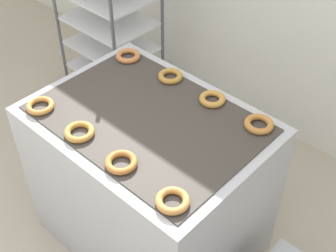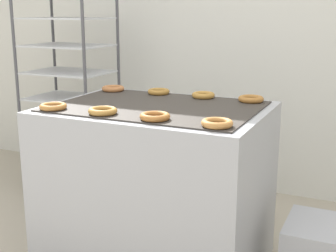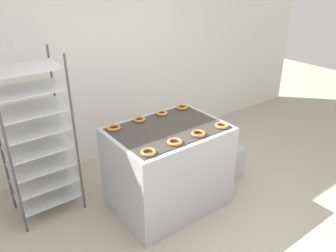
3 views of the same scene
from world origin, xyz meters
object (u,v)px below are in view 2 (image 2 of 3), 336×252
at_px(donut_far_left, 113,88).
at_px(donut_far_midright, 203,95).
at_px(donut_near_midleft, 103,111).
at_px(baking_rack_cart, 69,85).
at_px(donut_near_left, 53,106).
at_px(donut_far_right, 251,99).
at_px(donut_near_right, 217,123).
at_px(donut_near_midright, 155,116).
at_px(donut_far_midleft, 159,92).
at_px(fryer_machine, 157,187).

bearing_deg(donut_far_left, donut_far_midright, 1.45).
xyz_separation_m(donut_near_midleft, donut_far_left, (-0.31, 0.62, 0.00)).
height_order(baking_rack_cart, donut_far_left, baking_rack_cart).
xyz_separation_m(donut_near_left, donut_far_midright, (0.61, 0.64, 0.00)).
bearing_deg(donut_near_midleft, donut_far_right, 46.57).
distance_m(donut_near_right, donut_far_right, 0.64).
xyz_separation_m(donut_near_left, donut_far_left, (-0.01, 0.63, 0.00)).
xyz_separation_m(donut_near_midleft, donut_near_right, (0.61, -0.01, 0.00)).
distance_m(donut_near_right, donut_far_midright, 0.71).
relative_size(donut_near_left, donut_near_midleft, 0.98).
xyz_separation_m(donut_near_right, donut_far_left, (-0.93, 0.63, -0.00)).
bearing_deg(donut_near_midleft, donut_near_midright, -0.36).
distance_m(donut_near_left, donut_far_left, 0.63).
height_order(donut_far_left, donut_far_midleft, same).
relative_size(fryer_machine, donut_near_midleft, 8.09).
relative_size(donut_near_midleft, donut_far_midright, 1.08).
relative_size(fryer_machine, donut_far_midright, 8.73).
distance_m(donut_near_left, donut_near_midleft, 0.31).
distance_m(donut_near_midleft, donut_near_right, 0.61).
bearing_deg(donut_far_midleft, fryer_machine, -65.90).
xyz_separation_m(donut_near_midright, donut_far_midright, (0.01, 0.64, 0.00)).
xyz_separation_m(fryer_machine, donut_far_midright, (0.15, 0.32, 0.50)).
height_order(donut_near_midright, donut_far_left, same).
bearing_deg(donut_far_right, donut_far_midleft, 179.72).
height_order(donut_near_left, donut_far_midright, donut_far_midright).
distance_m(fryer_machine, donut_near_midleft, 0.61).
distance_m(baking_rack_cart, donut_far_midright, 1.35).
bearing_deg(donut_far_left, donut_near_midleft, -63.09).
relative_size(donut_near_left, donut_far_midright, 1.05).
bearing_deg(donut_near_midright, donut_far_right, 64.48).
bearing_deg(donut_far_right, donut_near_right, -88.74).
relative_size(donut_near_right, donut_far_left, 1.01).
relative_size(donut_near_right, donut_far_midleft, 1.06).
bearing_deg(donut_near_midleft, baking_rack_cart, 133.16).
height_order(baking_rack_cart, donut_near_right, baking_rack_cart).
xyz_separation_m(donut_near_left, donut_far_right, (0.91, 0.64, 0.00)).
xyz_separation_m(donut_near_left, donut_near_midleft, (0.31, 0.01, 0.00)).
distance_m(fryer_machine, donut_near_right, 0.75).
relative_size(baking_rack_cart, donut_near_left, 12.19).
bearing_deg(donut_near_midright, baking_rack_cart, 140.67).
bearing_deg(baking_rack_cart, donut_far_midleft, -22.35).
height_order(donut_near_midright, donut_far_midright, donut_far_midright).
relative_size(donut_near_left, donut_far_midleft, 1.05).
bearing_deg(donut_far_left, donut_far_right, 0.97).
height_order(baking_rack_cart, donut_far_midright, baking_rack_cart).
bearing_deg(donut_near_midleft, donut_far_midright, 64.13).
bearing_deg(fryer_machine, baking_rack_cart, 147.11).
bearing_deg(donut_near_midleft, donut_far_left, 116.91).
relative_size(donut_near_left, donut_far_right, 0.99).
height_order(donut_near_midleft, donut_far_left, same).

